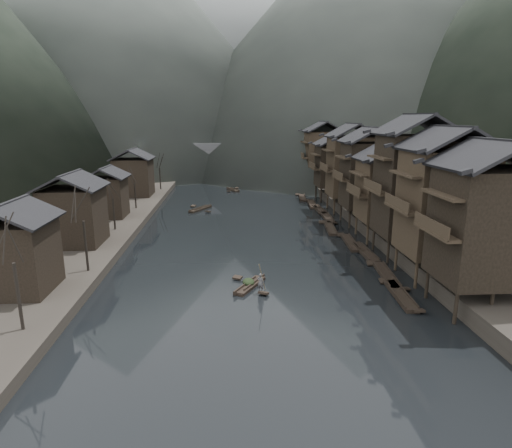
{
  "coord_description": "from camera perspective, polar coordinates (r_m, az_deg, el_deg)",
  "views": [
    {
      "loc": [
        -2.7,
        -39.03,
        15.21
      ],
      "look_at": [
        0.54,
        11.81,
        2.5
      ],
      "focal_mm": 30.0,
      "sensor_mm": 36.0,
      "label": 1
    }
  ],
  "objects": [
    {
      "name": "left_houses",
      "position": [
        62.5,
        -20.21,
        4.36
      ],
      "size": [
        8.1,
        53.2,
        8.73
      ],
      "color": "black",
      "rests_on": "left_bank"
    },
    {
      "name": "hills",
      "position": [
        214.47,
        -1.64,
        25.36
      ],
      "size": [
        320.0,
        380.0,
        130.24
      ],
      "color": "black",
      "rests_on": "ground"
    },
    {
      "name": "hero_sampan",
      "position": [
        39.82,
        -0.83,
        -8.13
      ],
      "size": [
        3.24,
        4.81,
        0.44
      ],
      "color": "black",
      "rests_on": "water"
    },
    {
      "name": "bare_trees",
      "position": [
        55.03,
        -18.69,
        3.68
      ],
      "size": [
        3.49,
        63.24,
        6.99
      ],
      "color": "black",
      "rests_on": "left_bank"
    },
    {
      "name": "midriver_boats",
      "position": [
        81.57,
        -5.23,
        3.35
      ],
      "size": [
        9.06,
        24.73,
        0.45
      ],
      "color": "black",
      "rests_on": "water"
    },
    {
      "name": "stone_bridge",
      "position": [
        111.52,
        -2.27,
        8.8
      ],
      "size": [
        40.0,
        6.0,
        9.0
      ],
      "color": "#4C4C4F",
      "rests_on": "ground"
    },
    {
      "name": "right_bank",
      "position": [
        88.72,
        21.61,
        3.74
      ],
      "size": [
        40.0,
        200.0,
        1.8
      ],
      "primitive_type": "cube",
      "color": "#2D2823",
      "rests_on": "ground"
    },
    {
      "name": "boatman",
      "position": [
        38.04,
        0.6,
        -7.46
      ],
      "size": [
        0.73,
        0.61,
        1.7
      ],
      "primitive_type": "imported",
      "rotation": [
        0.0,
        0.0,
        2.75
      ],
      "color": "#575759",
      "rests_on": "hero_sampan"
    },
    {
      "name": "stilt_houses",
      "position": [
        61.59,
        15.45,
        7.6
      ],
      "size": [
        9.0,
        67.6,
        15.85
      ],
      "color": "black",
      "rests_on": "ground"
    },
    {
      "name": "bamboo_pole",
      "position": [
        37.15,
        0.92,
        -3.56
      ],
      "size": [
        0.9,
        2.28,
        3.72
      ],
      "primitive_type": "cylinder",
      "rotation": [
        0.57,
        0.0,
        -0.36
      ],
      "color": "#8C7A51",
      "rests_on": "boatman"
    },
    {
      "name": "water",
      "position": [
        41.97,
        0.3,
        -7.24
      ],
      "size": [
        300.0,
        300.0,
        0.0
      ],
      "primitive_type": "plane",
      "color": "black",
      "rests_on": "ground"
    },
    {
      "name": "cargo_heap",
      "position": [
        39.79,
        -1.01,
        -7.27
      ],
      "size": [
        1.11,
        1.46,
        0.67
      ],
      "primitive_type": "ellipsoid",
      "color": "black",
      "rests_on": "hero_sampan"
    },
    {
      "name": "left_bank",
      "position": [
        86.61,
        -25.51,
        2.92
      ],
      "size": [
        40.0,
        200.0,
        1.2
      ],
      "primitive_type": "cube",
      "color": "#2D2823",
      "rests_on": "ground"
    },
    {
      "name": "moored_sampans",
      "position": [
        69.31,
        8.77,
        1.34
      ],
      "size": [
        3.15,
        73.59,
        0.47
      ],
      "color": "black",
      "rests_on": "water"
    }
  ]
}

